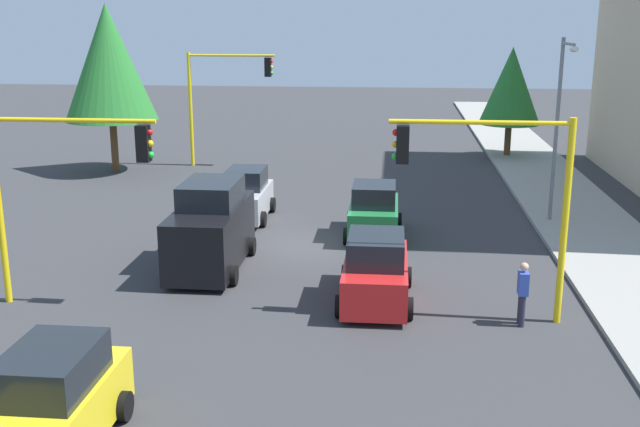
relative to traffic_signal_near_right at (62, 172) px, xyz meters
name	(u,v)px	position (x,y,z in m)	size (l,w,h in m)	color
ground_plane	(300,246)	(-6.00, 5.63, -3.75)	(120.00, 120.00, 0.00)	#353538
sidewalk_kerb	(578,215)	(-11.00, 16.13, -3.68)	(80.00, 4.00, 0.15)	gray
lane_arrow_near	(87,407)	(5.51, 2.63, -3.75)	(2.40, 1.10, 1.10)	silver
traffic_signal_near_right	(62,172)	(0.00, 0.00, 0.00)	(0.36, 4.59, 5.28)	yellow
traffic_signal_near_left	(493,178)	(0.00, 11.28, 0.06)	(0.36, 4.59, 5.36)	yellow
traffic_signal_far_right	(223,87)	(-20.00, -0.10, 0.42)	(0.36, 4.59, 5.92)	yellow
street_lamp_curbside	(560,112)	(-9.61, 14.83, 0.59)	(2.15, 0.28, 7.00)	slate
tree_opposite_side	(109,63)	(-18.00, -5.37, 1.74)	(4.57, 4.57, 8.36)	brown
tree_roadside_far	(511,86)	(-24.00, 15.13, 0.23)	(3.36, 3.36, 6.10)	brown
delivery_van_black	(211,229)	(-3.45, 3.12, -2.47)	(4.80, 2.22, 2.77)	black
car_green	(374,213)	(-7.47, 8.12, -2.86)	(3.64, 2.04, 1.98)	#1E7238
car_yellow	(51,407)	(7.16, 2.68, -2.86)	(4.09, 2.00, 1.98)	yellow
car_red	(376,271)	(-1.01, 8.36, -2.86)	(4.04, 2.06, 1.98)	red
car_silver	(246,196)	(-9.54, 3.05, -2.86)	(3.65, 1.93, 1.98)	#B2B5BA
pedestrian_crossing	(523,292)	(0.31, 12.16, -2.84)	(0.40, 0.24, 1.70)	#262638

